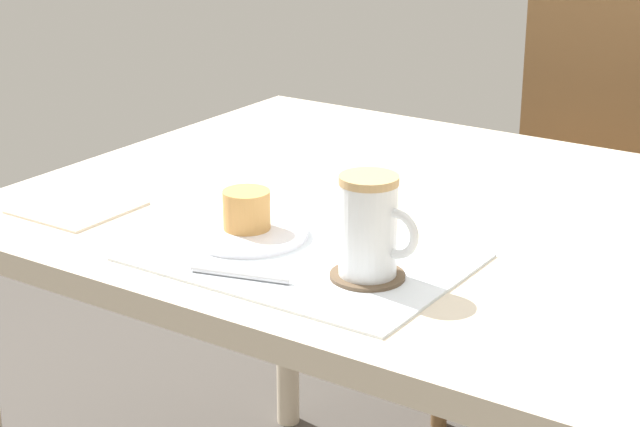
{
  "coord_description": "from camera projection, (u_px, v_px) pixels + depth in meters",
  "views": [
    {
      "loc": [
        0.69,
        -1.31,
        1.25
      ],
      "look_at": [
        -0.04,
        -0.22,
        0.78
      ],
      "focal_mm": 60.0,
      "sensor_mm": 36.0,
      "label": 1
    }
  ],
  "objects": [
    {
      "name": "pastry_plate",
      "position": [
        247.0,
        232.0,
        1.44
      ],
      "size": [
        0.17,
        0.17,
        0.01
      ],
      "primitive_type": "cylinder",
      "color": "white",
      "rests_on": "placemat"
    },
    {
      "name": "paper_napkin",
      "position": [
        77.0,
        207.0,
        1.56
      ],
      "size": [
        0.15,
        0.15,
        0.0
      ],
      "primitive_type": "cube",
      "rotation": [
        0.0,
        0.0,
        -0.01
      ],
      "color": "silver",
      "rests_on": "dining_table"
    },
    {
      "name": "teaspoon",
      "position": [
        241.0,
        274.0,
        1.31
      ],
      "size": [
        0.13,
        0.04,
        0.01
      ],
      "primitive_type": "cylinder",
      "rotation": [
        0.0,
        1.57,
        0.27
      ],
      "color": "silver",
      "rests_on": "placemat"
    },
    {
      "name": "pastry",
      "position": [
        247.0,
        210.0,
        1.43
      ],
      "size": [
        0.06,
        0.06,
        0.05
      ],
      "primitive_type": "cylinder",
      "color": "tan",
      "rests_on": "pastry_plate"
    },
    {
      "name": "placemat",
      "position": [
        303.0,
        257.0,
        1.38
      ],
      "size": [
        0.41,
        0.29,
        0.0
      ],
      "primitive_type": "cube",
      "color": "white",
      "rests_on": "dining_table"
    },
    {
      "name": "coffee_mug",
      "position": [
        370.0,
        226.0,
        1.29
      ],
      "size": [
        0.11,
        0.07,
        0.13
      ],
      "color": "white",
      "rests_on": "coffee_coaster"
    },
    {
      "name": "dining_table",
      "position": [
        424.0,
        256.0,
        1.59
      ],
      "size": [
        1.19,
        0.91,
        0.73
      ],
      "color": "beige",
      "rests_on": "ground_plane"
    },
    {
      "name": "wooden_chair",
      "position": [
        578.0,
        194.0,
        2.31
      ],
      "size": [
        0.44,
        0.44,
        0.94
      ],
      "rotation": [
        0.0,
        0.0,
        3.1
      ],
      "color": "brown",
      "rests_on": "ground_plane"
    },
    {
      "name": "coffee_coaster",
      "position": [
        367.0,
        275.0,
        1.31
      ],
      "size": [
        0.09,
        0.09,
        0.0
      ],
      "primitive_type": "cylinder",
      "color": "brown",
      "rests_on": "placemat"
    }
  ]
}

